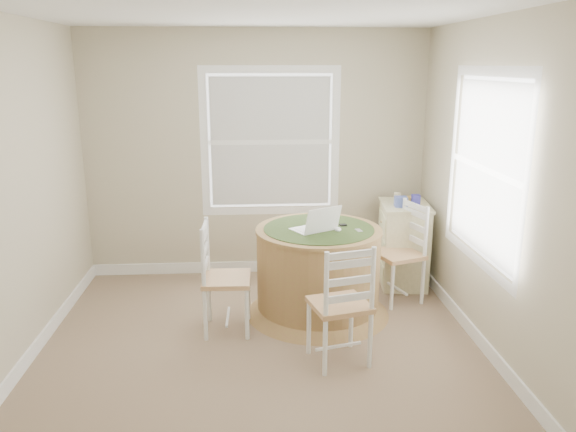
{
  "coord_description": "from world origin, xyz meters",
  "views": [
    {
      "loc": [
        -0.05,
        -4.11,
        2.24
      ],
      "look_at": [
        0.25,
        0.45,
        1.0
      ],
      "focal_mm": 35.0,
      "sensor_mm": 36.0,
      "label": 1
    }
  ],
  "objects": [
    {
      "name": "room",
      "position": [
        0.17,
        0.16,
        1.3
      ],
      "size": [
        3.64,
        3.64,
        2.64
      ],
      "color": "#8A7057",
      "rests_on": "ground"
    },
    {
      "name": "round_table",
      "position": [
        0.54,
        0.69,
        0.44
      ],
      "size": [
        1.32,
        1.32,
        0.82
      ],
      "rotation": [
        0.0,
        0.0,
        0.2
      ],
      "color": "#906440",
      "rests_on": "ground"
    },
    {
      "name": "chair_left",
      "position": [
        -0.28,
        0.39,
        0.47
      ],
      "size": [
        0.41,
        0.43,
        0.95
      ],
      "primitive_type": null,
      "rotation": [
        0.0,
        0.0,
        1.55
      ],
      "color": "white",
      "rests_on": "ground"
    },
    {
      "name": "chair_near",
      "position": [
        0.6,
        -0.2,
        0.47
      ],
      "size": [
        0.51,
        0.49,
        0.95
      ],
      "primitive_type": null,
      "rotation": [
        0.0,
        0.0,
        3.39
      ],
      "color": "white",
      "rests_on": "ground"
    },
    {
      "name": "chair_right",
      "position": [
        1.34,
        0.93,
        0.47
      ],
      "size": [
        0.52,
        0.53,
        0.95
      ],
      "primitive_type": null,
      "rotation": [
        0.0,
        0.0,
        -1.23
      ],
      "color": "white",
      "rests_on": "ground"
    },
    {
      "name": "laptop",
      "position": [
        0.5,
        0.62,
        0.85
      ],
      "size": [
        0.46,
        0.45,
        0.25
      ],
      "rotation": [
        0.0,
        0.0,
        3.66
      ],
      "color": "white",
      "rests_on": "round_table"
    },
    {
      "name": "mouse",
      "position": [
        0.7,
        0.62,
        0.83
      ],
      "size": [
        0.08,
        0.11,
        0.04
      ],
      "primitive_type": "ellipsoid",
      "rotation": [
        0.0,
        0.0,
        0.2
      ],
      "color": "white",
      "rests_on": "round_table"
    },
    {
      "name": "phone",
      "position": [
        0.89,
        0.59,
        0.82
      ],
      "size": [
        0.06,
        0.1,
        0.02
      ],
      "primitive_type": "cube",
      "rotation": [
        0.0,
        0.0,
        0.2
      ],
      "color": "#B7BABF",
      "rests_on": "round_table"
    },
    {
      "name": "keys",
      "position": [
        0.77,
        0.75,
        0.82
      ],
      "size": [
        0.07,
        0.06,
        0.02
      ],
      "primitive_type": "cube",
      "rotation": [
        0.0,
        0.0,
        0.2
      ],
      "color": "black",
      "rests_on": "round_table"
    },
    {
      "name": "corner_chest",
      "position": [
        1.51,
        1.36,
        0.43
      ],
      "size": [
        0.56,
        0.69,
        0.86
      ],
      "rotation": [
        0.0,
        0.0,
        -0.1
      ],
      "color": "beige",
      "rests_on": "ground"
    },
    {
      "name": "tissue_box",
      "position": [
        1.43,
        1.25,
        0.91
      ],
      "size": [
        0.13,
        0.13,
        0.1
      ],
      "primitive_type": "cube",
      "rotation": [
        0.0,
        0.0,
        -0.1
      ],
      "color": "#5163B9",
      "rests_on": "corner_chest"
    },
    {
      "name": "box_yellow",
      "position": [
        1.57,
        1.43,
        0.89
      ],
      "size": [
        0.16,
        0.11,
        0.06
      ],
      "primitive_type": "cube",
      "rotation": [
        0.0,
        0.0,
        -0.1
      ],
      "color": "gold",
      "rests_on": "corner_chest"
    },
    {
      "name": "box_blue",
      "position": [
        1.59,
        1.23,
        0.92
      ],
      "size": [
        0.09,
        0.09,
        0.12
      ],
      "primitive_type": "cube",
      "rotation": [
        0.0,
        0.0,
        -0.1
      ],
      "color": "#363195",
      "rests_on": "corner_chest"
    },
    {
      "name": "cup_cream",
      "position": [
        1.45,
        1.49,
        0.91
      ],
      "size": [
        0.07,
        0.07,
        0.09
      ],
      "primitive_type": "cylinder",
      "color": "beige",
      "rests_on": "corner_chest"
    }
  ]
}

